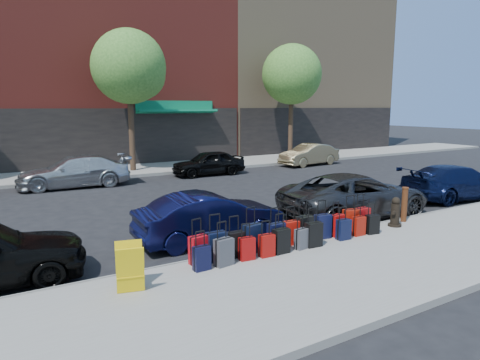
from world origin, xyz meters
TOP-DOWN VIEW (x-y plane):
  - ground at (0.00, 0.00)m, footprint 120.00×120.00m
  - sidewalk_near at (0.00, -6.50)m, footprint 60.00×4.00m
  - sidewalk_far at (0.00, 10.00)m, footprint 60.00×4.00m
  - curb_near at (0.00, -4.48)m, footprint 60.00×0.08m
  - curb_far at (0.00, 7.98)m, footprint 60.00×0.08m
  - building_center at (0.00, 17.99)m, footprint 17.00×12.85m
  - building_right at (16.00, 17.99)m, footprint 15.00×12.12m
  - tree_center at (0.64, 9.50)m, footprint 3.80×3.80m
  - tree_right at (11.14, 9.50)m, footprint 3.80×3.80m
  - suitcase_front_0 at (-2.44, -4.77)m, footprint 0.44×0.30m
  - suitcase_front_1 at (-2.03, -4.81)m, footprint 0.44×0.25m
  - suitcase_front_2 at (-1.57, -4.84)m, footprint 0.40×0.24m
  - suitcase_front_3 at (-1.05, -4.75)m, footprint 0.48×0.31m
  - suitcase_front_4 at (-0.44, -4.84)m, footprint 0.43×0.25m
  - suitcase_front_5 at (0.07, -4.76)m, footprint 0.41×0.25m
  - suitcase_front_6 at (0.46, -4.78)m, footprint 0.45×0.27m
  - suitcase_front_7 at (1.07, -4.78)m, footprint 0.44×0.27m
  - suitcase_front_8 at (1.53, -4.82)m, footprint 0.41×0.27m
  - suitcase_front_9 at (2.06, -4.80)m, footprint 0.46×0.31m
  - suitcase_front_10 at (2.43, -4.82)m, footprint 0.42×0.23m
  - suitcase_back_0 at (-2.55, -5.14)m, footprint 0.35×0.21m
  - suitcase_back_1 at (-2.03, -5.14)m, footprint 0.43×0.29m
  - suitcase_back_2 at (-1.43, -5.11)m, footprint 0.36×0.23m
  - suitcase_back_3 at (-0.93, -5.16)m, footprint 0.36×0.22m
  - suitcase_back_4 at (-0.52, -5.15)m, footprint 0.40×0.24m
  - suitcase_back_5 at (0.08, -5.15)m, footprint 0.36×0.24m
  - suitcase_back_6 at (0.44, -5.16)m, footprint 0.42×0.26m
  - suitcase_back_8 at (1.46, -5.13)m, footprint 0.37×0.23m
  - suitcase_back_9 at (2.05, -5.08)m, footprint 0.35×0.21m
  - suitcase_back_10 at (2.48, -5.16)m, footprint 0.38×0.25m
  - fire_hydrant at (3.61, -4.97)m, footprint 0.43×0.38m
  - bollard at (4.24, -4.77)m, footprint 0.19×0.19m
  - display_rack at (-4.12, -5.38)m, footprint 0.61×0.65m
  - car_near_1 at (-1.31, -3.10)m, footprint 3.96×1.49m
  - car_near_2 at (3.87, -3.19)m, footprint 5.16×2.61m
  - car_near_3 at (9.08, -3.29)m, footprint 4.73×2.41m
  - car_far_1 at (-2.92, 6.86)m, footprint 4.86×2.27m
  - car_far_2 at (3.62, 6.77)m, footprint 3.80×1.67m
  - car_far_3 at (10.53, 7.03)m, footprint 4.04×1.75m

SIDE VIEW (x-z plane):
  - ground at x=0.00m, z-range 0.00..0.00m
  - sidewalk_near at x=0.00m, z-range 0.00..0.15m
  - sidewalk_far at x=0.00m, z-range 0.00..0.15m
  - curb_near at x=0.00m, z-range 0.00..0.15m
  - curb_far at x=0.00m, z-range 0.00..0.15m
  - suitcase_back_5 at x=0.08m, z-range 0.00..0.80m
  - suitcase_back_9 at x=2.05m, z-range 0.00..0.81m
  - suitcase_back_2 at x=-1.43m, z-range 0.00..0.82m
  - suitcase_back_3 at x=-0.93m, z-range -0.01..0.82m
  - suitcase_back_0 at x=-2.55m, z-range -0.01..0.82m
  - suitcase_back_10 at x=2.48m, z-range -0.01..0.83m
  - suitcase_back_8 at x=1.46m, z-range -0.01..0.84m
  - suitcase_front_8 at x=1.53m, z-range -0.02..0.90m
  - suitcase_back_4 at x=-0.52m, z-range -0.03..0.91m
  - suitcase_front_5 at x=0.07m, z-range -0.03..0.92m
  - suitcase_front_2 at x=-1.57m, z-range -0.03..0.92m
  - suitcase_back_1 at x=-2.03m, z-range -0.03..0.93m
  - suitcase_back_6 at x=0.44m, z-range -0.03..0.93m
  - suitcase_front_0 at x=-2.44m, z-range -0.03..0.96m
  - suitcase_front_7 at x=1.07m, z-range -0.04..0.97m
  - suitcase_front_4 at x=-0.44m, z-range -0.04..0.97m
  - suitcase_front_10 at x=2.43m, z-range -0.04..0.98m
  - suitcase_front_9 at x=2.06m, z-range -0.04..0.98m
  - suitcase_front_1 at x=-2.03m, z-range -0.05..1.00m
  - suitcase_front_6 at x=0.46m, z-range -0.05..1.02m
  - suitcase_front_3 at x=-1.05m, z-range -0.05..1.02m
  - fire_hydrant at x=3.61m, z-range 0.12..0.96m
  - display_rack at x=-4.12m, z-range 0.14..1.03m
  - car_far_2 at x=3.62m, z-range 0.00..1.27m
  - car_far_3 at x=10.53m, z-range 0.00..1.29m
  - car_near_1 at x=-1.31m, z-range 0.00..1.29m
  - car_near_3 at x=9.08m, z-range 0.00..1.32m
  - bollard at x=4.24m, z-range 0.17..1.19m
  - car_far_1 at x=-2.92m, z-range 0.00..1.37m
  - car_near_2 at x=3.87m, z-range 0.00..1.40m
  - tree_center at x=0.64m, z-range 1.78..9.05m
  - tree_right at x=11.14m, z-range 1.78..9.05m
  - building_right at x=16.00m, z-range -0.02..17.98m
  - building_center at x=0.00m, z-range -0.02..19.98m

